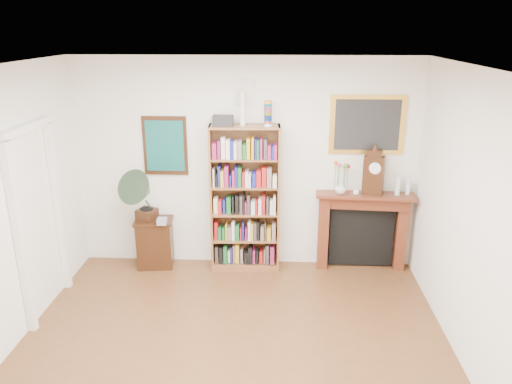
# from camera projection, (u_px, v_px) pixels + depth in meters

# --- Properties ---
(room) EXTENTS (4.51, 5.01, 2.81)m
(room) POSITION_uv_depth(u_px,v_px,m) (225.00, 244.00, 4.20)
(room) COLOR brown
(room) RESTS_ON ground
(door_casing) EXTENTS (0.08, 1.02, 2.17)m
(door_casing) POSITION_uv_depth(u_px,v_px,m) (38.00, 206.00, 5.48)
(door_casing) COLOR white
(door_casing) RESTS_ON left_wall
(teal_poster) EXTENTS (0.58, 0.04, 0.78)m
(teal_poster) POSITION_uv_depth(u_px,v_px,m) (165.00, 146.00, 6.52)
(teal_poster) COLOR black
(teal_poster) RESTS_ON back_wall
(small_picture) EXTENTS (0.26, 0.04, 0.30)m
(small_picture) POSITION_uv_depth(u_px,v_px,m) (245.00, 92.00, 6.25)
(small_picture) COLOR white
(small_picture) RESTS_ON back_wall
(gilt_painting) EXTENTS (0.95, 0.04, 0.75)m
(gilt_painting) POSITION_uv_depth(u_px,v_px,m) (367.00, 125.00, 6.30)
(gilt_painting) COLOR gold
(gilt_painting) RESTS_ON back_wall
(bookshelf) EXTENTS (0.91, 0.36, 2.25)m
(bookshelf) POSITION_uv_depth(u_px,v_px,m) (245.00, 191.00, 6.49)
(bookshelf) COLOR brown
(bookshelf) RESTS_ON floor
(side_cabinet) EXTENTS (0.53, 0.41, 0.68)m
(side_cabinet) POSITION_uv_depth(u_px,v_px,m) (155.00, 243.00, 6.77)
(side_cabinet) COLOR black
(side_cabinet) RESTS_ON floor
(fireplace) EXTENTS (1.29, 0.39, 1.07)m
(fireplace) POSITION_uv_depth(u_px,v_px,m) (362.00, 224.00, 6.65)
(fireplace) COLOR #531D13
(fireplace) RESTS_ON floor
(gramophone) EXTENTS (0.62, 0.69, 0.75)m
(gramophone) POSITION_uv_depth(u_px,v_px,m) (142.00, 192.00, 6.42)
(gramophone) COLOR black
(gramophone) RESTS_ON side_cabinet
(cd_stack) EXTENTS (0.12, 0.12, 0.08)m
(cd_stack) POSITION_uv_depth(u_px,v_px,m) (162.00, 221.00, 6.50)
(cd_stack) COLOR silver
(cd_stack) RESTS_ON side_cabinet
(mantel_clock) EXTENTS (0.28, 0.22, 0.59)m
(mantel_clock) POSITION_uv_depth(u_px,v_px,m) (374.00, 173.00, 6.36)
(mantel_clock) COLOR black
(mantel_clock) RESTS_ON fireplace
(flower_vase) EXTENTS (0.16, 0.16, 0.16)m
(flower_vase) POSITION_uv_depth(u_px,v_px,m) (341.00, 188.00, 6.45)
(flower_vase) COLOR silver
(flower_vase) RESTS_ON fireplace
(teacup) EXTENTS (0.10, 0.10, 0.06)m
(teacup) POSITION_uv_depth(u_px,v_px,m) (356.00, 193.00, 6.42)
(teacup) COLOR white
(teacup) RESTS_ON fireplace
(bottle_left) EXTENTS (0.07, 0.07, 0.24)m
(bottle_left) POSITION_uv_depth(u_px,v_px,m) (398.00, 186.00, 6.39)
(bottle_left) COLOR silver
(bottle_left) RESTS_ON fireplace
(bottle_right) EXTENTS (0.06, 0.06, 0.20)m
(bottle_right) POSITION_uv_depth(u_px,v_px,m) (408.00, 187.00, 6.42)
(bottle_right) COLOR silver
(bottle_right) RESTS_ON fireplace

